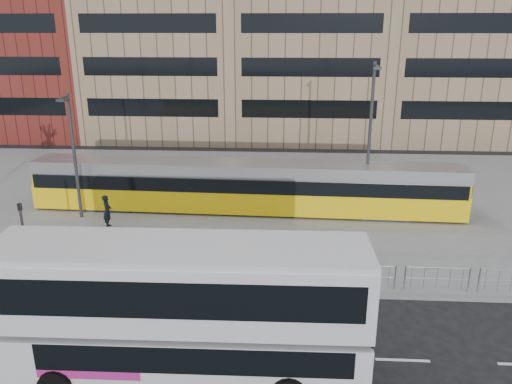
# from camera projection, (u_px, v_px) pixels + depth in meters

# --- Properties ---
(ground) EXTENTS (120.00, 120.00, 0.00)m
(ground) POSITION_uv_depth(u_px,v_px,m) (236.00, 294.00, 20.77)
(ground) COLOR black
(ground) RESTS_ON ground
(plaza) EXTENTS (64.00, 24.00, 0.15)m
(plaza) POSITION_uv_depth(u_px,v_px,m) (254.00, 198.00, 32.10)
(plaza) COLOR gray
(plaza) RESTS_ON ground
(kerb) EXTENTS (64.00, 0.25, 0.17)m
(kerb) POSITION_uv_depth(u_px,v_px,m) (236.00, 292.00, 20.79)
(kerb) COLOR gray
(kerb) RESTS_ON ground
(building_row) EXTENTS (70.40, 18.40, 31.20)m
(building_row) POSITION_uv_depth(u_px,v_px,m) (283.00, 1.00, 49.03)
(building_row) COLOR maroon
(building_row) RESTS_ON ground
(pedestrian_barrier) EXTENTS (32.07, 0.07, 1.10)m
(pedestrian_barrier) POSITION_uv_depth(u_px,v_px,m) (284.00, 268.00, 20.82)
(pedestrian_barrier) COLOR #999CA1
(pedestrian_barrier) RESTS_ON plaza
(road_markings) EXTENTS (62.00, 0.12, 0.01)m
(road_markings) POSITION_uv_depth(u_px,v_px,m) (253.00, 355.00, 16.92)
(road_markings) COLOR white
(road_markings) RESTS_ON ground
(double_decker_bus) EXTENTS (11.34, 3.03, 4.52)m
(double_decker_bus) POSITION_uv_depth(u_px,v_px,m) (181.00, 307.00, 15.21)
(double_decker_bus) COLOR silver
(double_decker_bus) RESTS_ON ground
(tram) EXTENTS (25.12, 3.25, 2.95)m
(tram) POSITION_uv_depth(u_px,v_px,m) (245.00, 187.00, 29.26)
(tram) COLOR yellow
(tram) RESTS_ON plaza
(ad_panel) EXTENTS (0.84, 0.35, 1.63)m
(ad_panel) POSITION_uv_depth(u_px,v_px,m) (315.00, 263.00, 21.03)
(ad_panel) COLOR #2D2D30
(ad_panel) RESTS_ON plaza
(pedestrian) EXTENTS (0.58, 0.75, 1.84)m
(pedestrian) POSITION_uv_depth(u_px,v_px,m) (107.00, 211.00, 26.97)
(pedestrian) COLOR black
(pedestrian) RESTS_ON plaza
(traffic_light_west) EXTENTS (0.17, 0.20, 3.10)m
(traffic_light_west) POSITION_uv_depth(u_px,v_px,m) (23.00, 227.00, 22.09)
(traffic_light_west) COLOR #2D2D30
(traffic_light_west) RESTS_ON plaza
(lamp_post_west) EXTENTS (0.45, 1.04, 7.08)m
(lamp_post_west) POSITION_uv_depth(u_px,v_px,m) (73.00, 151.00, 27.43)
(lamp_post_west) COLOR #2D2D30
(lamp_post_west) RESTS_ON plaza
(lamp_post_east) EXTENTS (0.45, 1.04, 8.64)m
(lamp_post_east) POSITION_uv_depth(u_px,v_px,m) (370.00, 134.00, 27.93)
(lamp_post_east) COLOR #2D2D30
(lamp_post_east) RESTS_ON plaza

